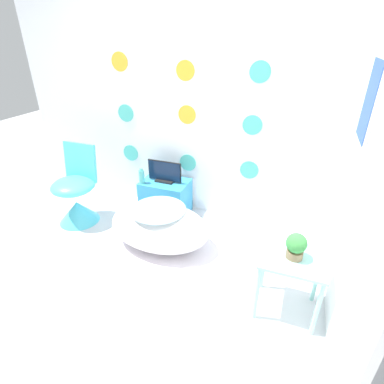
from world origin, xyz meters
name	(u,v)px	position (x,y,z in m)	size (l,w,h in m)	color
ground_plane	(118,299)	(0.00, 0.00, 0.00)	(12.00, 12.00, 0.00)	silver
wall_back_dotted	(188,102)	(0.00, 1.62, 1.30)	(4.22, 0.05, 2.60)	white
wall_right	(367,141)	(1.63, 0.80, 1.31)	(0.06, 2.60, 2.60)	white
rug	(162,250)	(0.06, 0.70, 0.00)	(1.19, 0.90, 0.01)	silver
bathtub	(159,226)	(0.01, 0.79, 0.22)	(1.04, 0.66, 0.44)	white
chair	(76,198)	(-1.07, 0.87, 0.29)	(0.48, 0.48, 0.89)	#4CC6DB
tv_cabinet	(166,197)	(-0.20, 1.38, 0.21)	(0.55, 0.38, 0.42)	#389ED6
tv	(165,173)	(-0.20, 1.38, 0.53)	(0.41, 0.12, 0.25)	black
vase	(142,176)	(-0.43, 1.25, 0.51)	(0.06, 0.06, 0.18)	#51B2AD
side_table	(292,267)	(1.30, 0.39, 0.43)	(0.47, 0.39, 0.52)	#99E0D8
potted_plant_left	(296,246)	(1.30, 0.39, 0.63)	(0.15, 0.15, 0.20)	#8C6B4C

